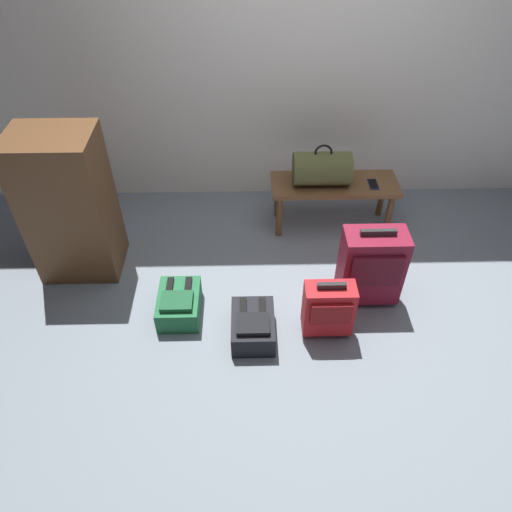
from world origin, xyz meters
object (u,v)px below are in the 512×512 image
Objects in this scene: bench at (334,190)px; side_cabinet at (69,206)px; cell_phone at (373,184)px; suitcase_upright_burgundy at (371,266)px; duffel_bag_olive at (322,169)px; suitcase_small_red at (328,308)px; backpack_green at (179,304)px; backpack_dark at (253,326)px.

bench is 1.99m from side_cabinet.
cell_phone is at bearing -6.63° from bench.
suitcase_upright_burgundy is 0.57× the size of side_cabinet.
side_cabinet reaches higher than duffel_bag_olive.
side_cabinet is at bearing 168.91° from suitcase_upright_burgundy.
side_cabinet is at bearing -166.24° from duffel_bag_olive.
suitcase_upright_burgundy is 1.37× the size of suitcase_small_red.
suitcase_upright_burgundy is at bearing -73.57° from duffel_bag_olive.
duffel_bag_olive reaches higher than backpack_green.
backpack_green is at bearing -137.64° from duffel_bag_olive.
duffel_bag_olive is at bearing 64.63° from backpack_dark.
suitcase_upright_burgundy is 2.12m from side_cabinet.
duffel_bag_olive reaches higher than backpack_dark.
duffel_bag_olive is (-0.12, 0.00, 0.20)m from bench.
suitcase_upright_burgundy is 1.33m from backpack_green.
backpack_dark is (-0.55, -1.16, -0.46)m from duffel_bag_olive.
cell_phone reaches higher than backpack_green.
suitcase_small_red is (-0.07, -1.15, -0.31)m from duffel_bag_olive.
duffel_bag_olive reaches higher than suitcase_upright_burgundy.
side_cabinet is at bearing 158.03° from suitcase_small_red.
backpack_dark is 0.54m from backpack_green.
side_cabinet is (-1.82, -0.44, 0.00)m from duffel_bag_olive.
duffel_bag_olive is 3.06× the size of cell_phone.
backpack_green is (-0.98, 0.19, -0.15)m from suitcase_small_red.
bench is 2.63× the size of backpack_dark.
bench is at bearing 0.00° from duffel_bag_olive.
side_cabinet is at bearing -167.04° from bench.
backpack_dark is at bearing -29.63° from side_cabinet.
side_cabinet is (-1.93, -0.44, 0.20)m from bench.
bench is at bearing 98.99° from suitcase_upright_burgundy.
cell_phone is 2.27m from side_cabinet.
cell_phone is at bearing 66.66° from suitcase_small_red.
suitcase_upright_burgundy is 1.65× the size of backpack_dark.
suitcase_small_red is 1.21× the size of backpack_green.
backpack_green is at bearing -34.03° from side_cabinet.
backpack_dark is (-0.48, -0.01, -0.15)m from suitcase_small_red.
duffel_bag_olive is at bearing 13.76° from side_cabinet.
cell_phone reaches higher than bench.
backpack_dark is at bearing -178.25° from suitcase_small_red.
backpack_dark is (-0.80, -0.31, -0.23)m from suitcase_upright_burgundy.
cell_phone is (0.30, -0.03, 0.07)m from bench.
backpack_green is 0.35× the size of side_cabinet.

